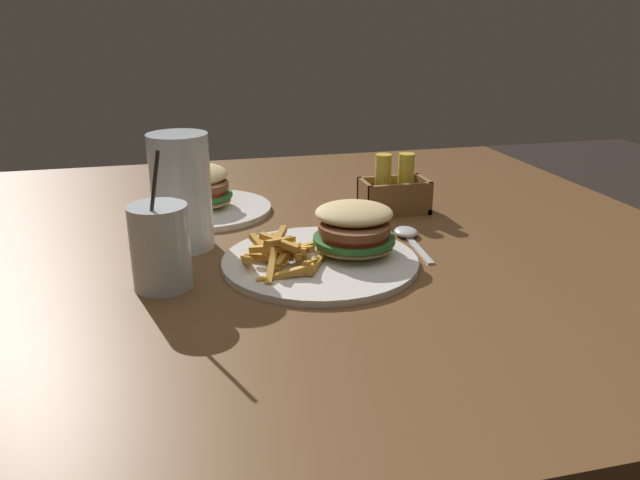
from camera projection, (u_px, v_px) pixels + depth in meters
dining_table at (249, 289)px, 1.04m from camera, size 1.48×1.21×0.77m
meal_plate_near at (333, 246)px, 0.92m from camera, size 0.29×0.29×0.08m
beer_glass at (181, 194)px, 0.96m from camera, size 0.09×0.09×0.18m
juice_glass at (161, 250)px, 0.83m from camera, size 0.08×0.08×0.19m
spoon at (407, 234)px, 1.03m from camera, size 0.04×0.15×0.01m
meal_plate_far at (204, 198)px, 1.15m from camera, size 0.25×0.25×0.09m
condiment_caddy at (394, 193)px, 1.15m from camera, size 0.12×0.07×0.11m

